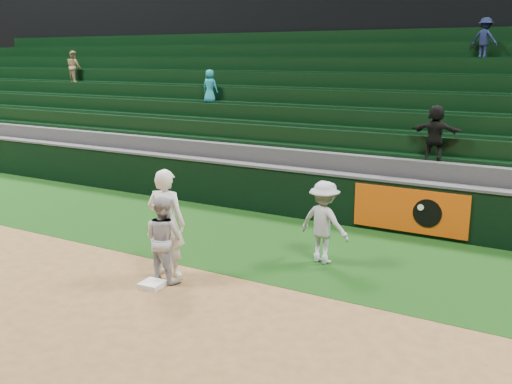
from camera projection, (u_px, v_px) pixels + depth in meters
ground at (166, 284)px, 10.25m from camera, size 70.00×70.00×0.00m
foul_grass at (250, 239)px, 12.78m from camera, size 36.00×4.20×0.01m
upper_deck at (427, 7)px, 23.57m from camera, size 40.00×12.00×12.00m
first_base at (152, 284)px, 10.14m from camera, size 0.42×0.42×0.09m
first_baseman at (166, 223)px, 10.46m from camera, size 0.81×0.61×2.03m
baserunner at (164, 239)px, 10.28m from camera, size 0.81×0.66×1.57m
base_coach at (324, 222)px, 11.16m from camera, size 1.16×0.79×1.64m
field_wall at (295, 192)px, 14.47m from camera, size 36.00×0.45×1.25m
stadium_seating at (349, 133)px, 17.42m from camera, size 36.00×5.95×5.06m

